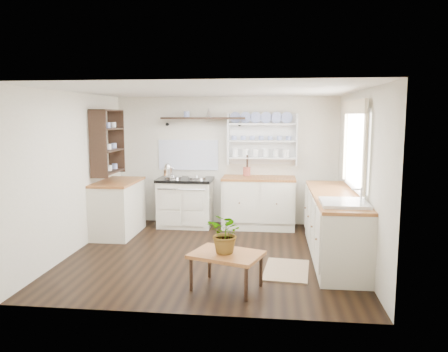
# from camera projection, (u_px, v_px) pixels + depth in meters

# --- Properties ---
(floor) EXTENTS (4.00, 3.80, 0.01)m
(floor) POSITION_uv_depth(u_px,v_px,m) (212.00, 255.00, 6.22)
(floor) COLOR black
(floor) RESTS_ON ground
(wall_back) EXTENTS (4.00, 0.02, 2.30)m
(wall_back) POSITION_uv_depth(u_px,v_px,m) (226.00, 161.00, 7.93)
(wall_back) COLOR beige
(wall_back) RESTS_ON ground
(wall_right) EXTENTS (0.02, 3.80, 2.30)m
(wall_right) POSITION_uv_depth(u_px,v_px,m) (360.00, 177.00, 5.84)
(wall_right) COLOR beige
(wall_right) RESTS_ON ground
(wall_left) EXTENTS (0.02, 3.80, 2.30)m
(wall_left) POSITION_uv_depth(u_px,v_px,m) (75.00, 173.00, 6.28)
(wall_left) COLOR beige
(wall_left) RESTS_ON ground
(ceiling) EXTENTS (4.00, 3.80, 0.01)m
(ceiling) POSITION_uv_depth(u_px,v_px,m) (212.00, 91.00, 5.91)
(ceiling) COLOR white
(ceiling) RESTS_ON wall_back
(window) EXTENTS (0.08, 1.55, 1.22)m
(window) POSITION_uv_depth(u_px,v_px,m) (355.00, 145.00, 5.94)
(window) COLOR white
(window) RESTS_ON wall_right
(aga_cooker) EXTENTS (0.96, 0.67, 0.89)m
(aga_cooker) POSITION_uv_depth(u_px,v_px,m) (185.00, 202.00, 7.78)
(aga_cooker) COLOR silver
(aga_cooker) RESTS_ON floor
(back_cabinets) EXTENTS (1.27, 0.63, 0.90)m
(back_cabinets) POSITION_uv_depth(u_px,v_px,m) (258.00, 202.00, 7.67)
(back_cabinets) COLOR beige
(back_cabinets) RESTS_ON floor
(right_cabinets) EXTENTS (0.62, 2.43, 0.90)m
(right_cabinets) POSITION_uv_depth(u_px,v_px,m) (334.00, 225.00, 6.07)
(right_cabinets) COLOR beige
(right_cabinets) RESTS_ON floor
(belfast_sink) EXTENTS (0.55, 0.60, 0.45)m
(belfast_sink) POSITION_uv_depth(u_px,v_px,m) (344.00, 213.00, 5.29)
(belfast_sink) COLOR white
(belfast_sink) RESTS_ON right_cabinets
(left_cabinets) EXTENTS (0.62, 1.13, 0.90)m
(left_cabinets) POSITION_uv_depth(u_px,v_px,m) (118.00, 207.00, 7.23)
(left_cabinets) COLOR beige
(left_cabinets) RESTS_ON floor
(plate_rack) EXTENTS (1.20, 0.22, 0.90)m
(plate_rack) POSITION_uv_depth(u_px,v_px,m) (262.00, 139.00, 7.77)
(plate_rack) COLOR white
(plate_rack) RESTS_ON wall_back
(high_shelf) EXTENTS (1.50, 0.29, 0.16)m
(high_shelf) POSITION_uv_depth(u_px,v_px,m) (203.00, 119.00, 7.75)
(high_shelf) COLOR black
(high_shelf) RESTS_ON wall_back
(left_shelving) EXTENTS (0.28, 0.80, 1.05)m
(left_shelving) POSITION_uv_depth(u_px,v_px,m) (108.00, 141.00, 7.10)
(left_shelving) COLOR black
(left_shelving) RESTS_ON wall_left
(kettle) EXTENTS (0.16, 0.16, 0.20)m
(kettle) POSITION_uv_depth(u_px,v_px,m) (168.00, 170.00, 7.62)
(kettle) COLOR silver
(kettle) RESTS_ON aga_cooker
(utensil_crock) EXTENTS (0.13, 0.13, 0.15)m
(utensil_crock) POSITION_uv_depth(u_px,v_px,m) (247.00, 172.00, 7.70)
(utensil_crock) COLOR #A94E3E
(utensil_crock) RESTS_ON back_cabinets
(center_table) EXTENTS (0.91, 0.77, 0.42)m
(center_table) POSITION_uv_depth(u_px,v_px,m) (226.00, 257.00, 4.96)
(center_table) COLOR brown
(center_table) RESTS_ON floor
(potted_plant) EXTENTS (0.54, 0.53, 0.46)m
(potted_plant) POSITION_uv_depth(u_px,v_px,m) (226.00, 233.00, 4.92)
(potted_plant) COLOR #3F7233
(potted_plant) RESTS_ON center_table
(floor_rug) EXTENTS (0.63, 0.90, 0.02)m
(floor_rug) POSITION_uv_depth(u_px,v_px,m) (286.00, 270.00, 5.58)
(floor_rug) COLOR olive
(floor_rug) RESTS_ON floor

